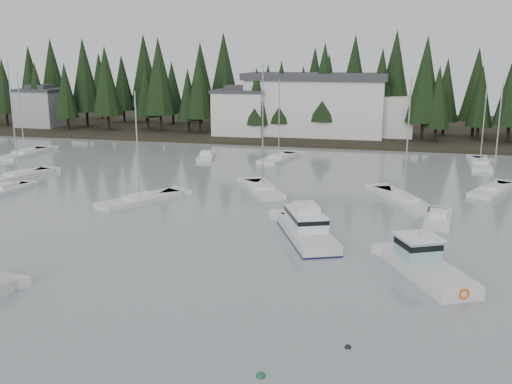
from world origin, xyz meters
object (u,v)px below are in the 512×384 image
at_px(lobster_boat_teal, 426,267).
at_px(cabin_cruiser_center, 306,230).
at_px(sailboat_3, 140,201).
at_px(runabout_1, 438,220).
at_px(sailboat_6, 19,177).
at_px(runabout_0, 5,192).
at_px(runabout_3, 206,157).
at_px(house_far_west, 41,107).
at_px(sailboat_1, 25,155).
at_px(sailboat_7, 492,192).
at_px(sailboat_4, 480,165).
at_px(sailboat_0, 263,191).
at_px(sailboat_9, 404,202).
at_px(sailboat_8, 279,159).
at_px(house_west, 241,111).
at_px(harbor_inn, 327,105).

bearing_deg(lobster_boat_teal, cabin_cruiser_center, 29.46).
distance_m(sailboat_3, runabout_1, 29.07).
bearing_deg(sailboat_6, runabout_0, -140.03).
bearing_deg(runabout_0, lobster_boat_teal, -103.42).
distance_m(cabin_cruiser_center, runabout_3, 38.54).
distance_m(house_far_west, runabout_0, 57.03).
bearing_deg(runabout_3, cabin_cruiser_center, -161.46).
bearing_deg(house_far_west, sailboat_3, -48.04).
xyz_separation_m(sailboat_1, sailboat_7, (64.12, -8.28, 0.01)).
relative_size(lobster_boat_teal, sailboat_7, 0.71).
relative_size(lobster_boat_teal, runabout_3, 1.32).
bearing_deg(sailboat_4, sailboat_7, -179.39).
bearing_deg(sailboat_0, sailboat_9, -123.24).
bearing_deg(sailboat_7, sailboat_8, 89.34).
height_order(cabin_cruiser_center, runabout_3, cabin_cruiser_center).
xyz_separation_m(lobster_boat_teal, runabout_0, (-43.36, 13.67, -0.42)).
distance_m(cabin_cruiser_center, sailboat_3, 19.74).
distance_m(sailboat_4, sailboat_9, 25.01).
bearing_deg(house_west, sailboat_4, -25.38).
relative_size(sailboat_1, runabout_1, 1.92).
bearing_deg(runabout_1, sailboat_3, 96.48).
xyz_separation_m(harbor_inn, sailboat_9, (13.42, -44.51, -5.71)).
height_order(lobster_boat_teal, sailboat_0, sailboat_0).
bearing_deg(sailboat_0, sailboat_4, -77.72).
bearing_deg(runabout_0, sailboat_9, -77.71).
height_order(house_far_west, sailboat_6, sailboat_6).
xyz_separation_m(sailboat_3, sailboat_9, (26.10, 6.16, 0.00)).
height_order(sailboat_4, sailboat_8, sailboat_8).
xyz_separation_m(lobster_boat_teal, runabout_1, (1.61, 13.46, -0.42)).
distance_m(sailboat_6, runabout_3, 25.59).
height_order(house_west, sailboat_1, sailboat_1).
bearing_deg(sailboat_0, lobster_boat_teal, -170.57).
height_order(lobster_boat_teal, runabout_3, lobster_boat_teal).
distance_m(sailboat_3, runabout_0, 15.91).
height_order(harbor_inn, lobster_boat_teal, harbor_inn).
xyz_separation_m(sailboat_1, sailboat_8, (37.55, 5.24, -0.00)).
height_order(sailboat_1, runabout_3, sailboat_1).
height_order(house_west, sailboat_6, sailboat_6).
relative_size(sailboat_4, sailboat_7, 0.91).
relative_size(lobster_boat_teal, sailboat_1, 0.68).
height_order(cabin_cruiser_center, sailboat_6, sailboat_6).
xyz_separation_m(house_west, sailboat_9, (28.46, -41.17, -4.59)).
bearing_deg(runabout_0, sailboat_8, -39.05).
distance_m(sailboat_1, runabout_0, 24.79).
xyz_separation_m(house_far_west, sailboat_7, (79.85, -36.24, -4.33)).
xyz_separation_m(sailboat_0, sailboat_9, (15.01, -1.24, -0.02)).
bearing_deg(house_far_west, cabin_cruiser_center, -42.16).
xyz_separation_m(sailboat_3, sailboat_8, (8.93, 26.62, -0.00)).
relative_size(runabout_0, runabout_1, 1.05).
bearing_deg(sailboat_7, sailboat_4, 23.88).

